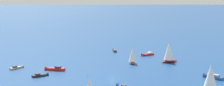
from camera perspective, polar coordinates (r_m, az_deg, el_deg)
ground_plane at (r=169.47m, az=0.00°, el=-5.86°), size 2000.00×2000.00×0.00m
motorboat_near_centre at (r=175.36m, az=-11.88°, el=-5.33°), size 8.46×5.54×2.42m
motorboat_far_port at (r=186.96m, az=-9.72°, el=-4.31°), size 6.96×11.16×3.18m
sailboat_far_stbd at (r=200.14m, az=3.50°, el=-2.07°), size 8.70×6.76×11.20m
sailboat_inshore at (r=151.66m, az=16.25°, el=-5.61°), size 10.61×7.72×13.43m
sailboat_offshore at (r=205.81m, az=9.57°, el=-1.53°), size 10.44×8.91×13.91m
motorboat_mid_cluster at (r=195.55m, az=-15.66°, el=-3.99°), size 8.46×2.82×2.41m
motorboat_outer_ring_a at (r=240.75m, az=0.43°, el=-1.26°), size 7.59×6.82×2.36m
motorboat_outer_ring_b at (r=175.27m, az=16.53°, el=-5.47°), size 4.76×10.43×2.93m
motorboat_outer_ring_c at (r=226.63m, az=5.93°, el=-1.93°), size 9.74×5.81×2.76m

